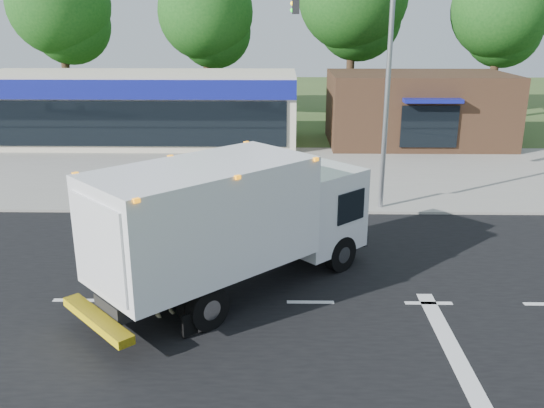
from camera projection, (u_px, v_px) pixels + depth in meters
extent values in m
plane|color=#385123|center=(310.00, 303.00, 14.65)|extent=(120.00, 120.00, 0.00)
cube|color=black|center=(310.00, 303.00, 14.65)|extent=(60.00, 14.00, 0.02)
cube|color=gray|center=(301.00, 203.00, 22.44)|extent=(60.00, 2.40, 0.12)
cube|color=gray|center=(297.00, 167.00, 27.97)|extent=(60.00, 9.00, 0.02)
cube|color=silver|center=(77.00, 300.00, 14.74)|extent=(1.20, 0.15, 0.01)
cube|color=silver|center=(193.00, 301.00, 14.69)|extent=(1.20, 0.15, 0.01)
cube|color=silver|center=(310.00, 302.00, 14.65)|extent=(1.20, 0.15, 0.01)
cube|color=silver|center=(429.00, 303.00, 14.60)|extent=(1.20, 0.15, 0.01)
cube|color=silver|center=(464.00, 372.00, 11.74)|extent=(0.40, 7.00, 0.01)
cube|color=black|center=(206.00, 274.00, 14.48)|extent=(4.72, 4.58, 0.38)
cube|color=silver|center=(313.00, 206.00, 16.71)|extent=(3.21, 3.22, 2.30)
cube|color=black|center=(337.00, 192.00, 17.32)|extent=(1.56, 1.62, 0.99)
cube|color=white|center=(204.00, 217.00, 14.01)|extent=(5.78, 5.69, 2.58)
cube|color=silver|center=(99.00, 248.00, 12.24)|extent=(1.56, 1.63, 2.08)
cube|color=yellow|center=(97.00, 320.00, 12.62)|extent=(2.10, 2.17, 0.20)
cube|color=orange|center=(202.00, 166.00, 13.62)|extent=(5.65, 5.57, 0.09)
cylinder|color=black|center=(289.00, 234.00, 17.83)|extent=(0.99, 0.97, 1.05)
cylinder|color=black|center=(340.00, 253.00, 16.38)|extent=(0.99, 0.97, 1.05)
cylinder|color=black|center=(157.00, 278.00, 14.83)|extent=(0.99, 0.97, 1.05)
cylinder|color=black|center=(208.00, 308.00, 13.29)|extent=(0.99, 0.97, 1.05)
imported|color=tan|center=(163.00, 279.00, 13.78)|extent=(0.83, 0.79, 1.90)
sphere|color=white|center=(161.00, 243.00, 13.50)|extent=(0.28, 0.28, 0.28)
cube|color=beige|center=(139.00, 108.00, 33.22)|extent=(18.00, 6.00, 4.00)
cube|color=navy|center=(124.00, 90.00, 29.89)|extent=(18.00, 0.30, 1.00)
cube|color=black|center=(126.00, 124.00, 30.44)|extent=(17.00, 0.12, 2.40)
cube|color=#382316|center=(417.00, 109.00, 32.96)|extent=(10.00, 6.00, 4.00)
cube|color=navy|center=(432.00, 100.00, 29.73)|extent=(3.00, 1.20, 0.20)
cube|color=black|center=(429.00, 127.00, 30.21)|extent=(3.00, 0.12, 2.20)
cylinder|color=gray|center=(387.00, 104.00, 20.61)|extent=(0.18, 0.18, 8.00)
cube|color=black|center=(296.00, 3.00, 19.62)|extent=(0.25, 0.25, 0.70)
cylinder|color=#332114|center=(66.00, 67.00, 40.44)|extent=(0.56, 0.56, 7.35)
sphere|color=#154B15|center=(59.00, 4.00, 39.15)|extent=(6.93, 6.93, 6.93)
sphere|color=#154B15|center=(71.00, 25.00, 40.04)|extent=(5.46, 5.46, 5.46)
cylinder|color=#332114|center=(208.00, 71.00, 40.35)|extent=(0.56, 0.56, 6.86)
sphere|color=#154B15|center=(206.00, 12.00, 39.15)|extent=(6.47, 6.47, 6.47)
sphere|color=#154B15|center=(214.00, 31.00, 40.00)|extent=(5.10, 5.10, 5.10)
cylinder|color=#332114|center=(350.00, 64.00, 40.03)|extent=(0.56, 0.56, 7.84)
sphere|color=#154B15|center=(359.00, 18.00, 39.57)|extent=(5.82, 5.82, 5.82)
cylinder|color=#332114|center=(494.00, 70.00, 39.99)|extent=(0.56, 0.56, 7.00)
sphere|color=#154B15|center=(501.00, 10.00, 38.77)|extent=(6.60, 6.60, 6.60)
sphere|color=#154B15|center=(503.00, 30.00, 39.63)|extent=(5.20, 5.20, 5.20)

